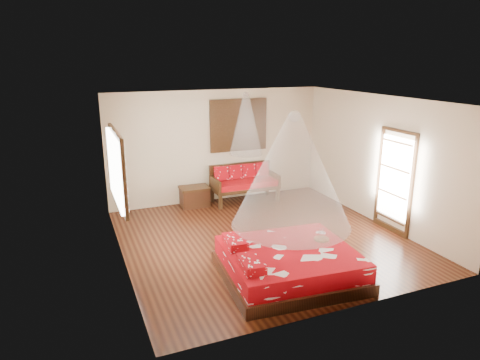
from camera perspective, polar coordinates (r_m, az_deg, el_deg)
room at (r=8.33m, az=3.22°, el=1.04°), size 5.54×5.54×2.84m
bed at (r=7.28m, az=6.43°, el=-11.02°), size 2.32×2.14×0.64m
daybed at (r=10.88m, az=0.51°, el=-0.14°), size 1.67×0.74×0.94m
storage_chest at (r=10.62m, az=-6.07°, el=-2.17°), size 0.73×0.54×0.49m
shutter_panel at (r=10.89m, az=-0.18°, el=7.32°), size 1.52×0.06×1.32m
window_left at (r=7.72m, az=-15.90°, el=1.53°), size 0.10×1.74×1.34m
glazed_door at (r=9.43m, az=19.91°, el=-0.22°), size 0.08×1.02×2.16m
wine_tray at (r=7.61m, az=10.82°, el=-7.44°), size 0.27×0.27×0.22m
mosquito_net_main at (r=6.72m, az=7.01°, el=1.23°), size 1.91×1.91×1.80m
mosquito_net_daybed at (r=10.45m, az=0.79°, el=7.50°), size 0.81×0.81×1.50m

